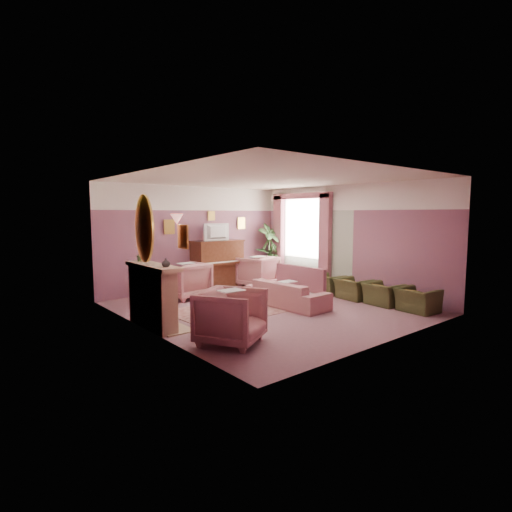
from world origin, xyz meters
TOP-DOWN VIEW (x-y plane):
  - floor at (0.00, 0.00)m, footprint 5.50×6.00m
  - ceiling at (0.00, 0.00)m, footprint 5.50×6.00m
  - wall_back at (0.00, 3.00)m, footprint 5.50×0.02m
  - wall_front at (0.00, -3.00)m, footprint 5.50×0.02m
  - wall_left at (-2.75, 0.00)m, footprint 0.02×6.00m
  - wall_right at (2.75, 0.00)m, footprint 0.02×6.00m
  - picture_rail_band at (0.00, 2.99)m, footprint 5.50×0.01m
  - stripe_panel at (2.73, 1.30)m, footprint 0.01×3.00m
  - fireplace_surround at (-2.59, 0.20)m, footprint 0.30×1.40m
  - fireplace_inset at (-2.49, 0.20)m, footprint 0.18×0.72m
  - fire_ember at (-2.45, 0.20)m, footprint 0.06×0.54m
  - mantel_shelf at (-2.56, 0.20)m, footprint 0.40×1.55m
  - hearth at (-2.39, 0.20)m, footprint 0.55×1.50m
  - mirror_frame at (-2.70, 0.20)m, footprint 0.04×0.72m
  - mirror_glass at (-2.67, 0.20)m, footprint 0.01×0.60m
  - sconce_shade at (-2.62, -0.85)m, footprint 0.20×0.20m
  - piano at (0.50, 2.68)m, footprint 1.40×0.60m
  - piano_keyshelf at (0.50, 2.33)m, footprint 1.30×0.12m
  - piano_keys at (0.50, 2.33)m, footprint 1.20×0.08m
  - piano_top at (0.50, 2.68)m, footprint 1.45×0.65m
  - television at (0.50, 2.63)m, footprint 0.80×0.12m
  - print_back_left at (-0.80, 2.96)m, footprint 0.30×0.03m
  - print_back_right at (1.55, 2.96)m, footprint 0.26×0.03m
  - print_back_mid at (0.50, 2.96)m, footprint 0.22×0.03m
  - print_left_wall at (-2.71, -1.20)m, footprint 0.03×0.28m
  - window_blind at (2.70, 1.55)m, footprint 0.03×1.40m
  - curtain_left at (2.62, 0.63)m, footprint 0.16×0.34m
  - curtain_right at (2.62, 2.47)m, footprint 0.16×0.34m
  - pelmet at (2.62, 1.55)m, footprint 0.16×2.20m
  - mantel_plant at (-2.55, 0.75)m, footprint 0.16×0.16m
  - mantel_vase at (-2.55, -0.30)m, footprint 0.16×0.16m
  - area_rug at (-0.71, 0.32)m, footprint 2.60×1.94m
  - coffee_table at (-0.90, 0.34)m, footprint 1.00×0.50m
  - table_paper at (-0.85, 0.34)m, footprint 0.35×0.28m
  - sofa at (0.46, -0.16)m, footprint 0.65×1.95m
  - sofa_throw at (0.86, -0.16)m, footprint 0.10×1.48m
  - floral_armchair_left at (-0.85, 2.04)m, footprint 0.93×0.93m
  - floral_armchair_right at (1.46, 2.08)m, footprint 0.93×0.93m
  - floral_armchair_front at (-2.02, -1.46)m, footprint 0.93×0.93m
  - olive_chair_a at (2.21, -2.28)m, footprint 0.55×0.78m
  - olive_chair_b at (2.21, -1.46)m, footprint 0.55×0.78m
  - olive_chair_c at (2.21, -0.64)m, footprint 0.55×0.78m
  - olive_chair_d at (2.21, 0.18)m, footprint 0.55×0.78m
  - side_table at (2.39, 2.58)m, footprint 0.52×0.52m
  - side_plant_big at (2.39, 2.58)m, footprint 0.30×0.30m
  - side_plant_small at (2.51, 2.48)m, footprint 0.16×0.16m
  - palm_pot at (2.32, 2.58)m, footprint 0.34×0.34m
  - palm_plant at (2.32, 2.58)m, footprint 0.76×0.76m

SIDE VIEW (x-z plane):
  - floor at x=0.00m, z-range -0.01..0.01m
  - area_rug at x=-0.71m, z-range 0.00..0.01m
  - hearth at x=-2.39m, z-range 0.00..0.02m
  - palm_pot at x=2.32m, z-range 0.00..0.34m
  - fire_ember at x=-2.45m, z-range 0.17..0.27m
  - coffee_table at x=-0.90m, z-range 0.00..0.45m
  - olive_chair_a at x=2.21m, z-range 0.00..0.67m
  - olive_chair_b at x=2.21m, z-range 0.00..0.67m
  - olive_chair_c at x=2.21m, z-range 0.00..0.67m
  - olive_chair_d at x=2.21m, z-range 0.00..0.67m
  - side_table at x=2.39m, z-range 0.00..0.70m
  - sofa at x=0.46m, z-range 0.00..0.79m
  - fireplace_inset at x=-2.49m, z-range 0.06..0.74m
  - table_paper at x=-0.85m, z-range 0.45..0.46m
  - floral_armchair_left at x=-0.85m, z-range 0.00..0.97m
  - floral_armchair_right at x=1.46m, z-range 0.00..0.97m
  - floral_armchair_front at x=-2.02m, z-range 0.00..0.97m
  - fireplace_surround at x=-2.59m, z-range 0.00..1.10m
  - sofa_throw at x=0.86m, z-range 0.33..0.87m
  - piano at x=0.50m, z-range 0.00..1.30m
  - piano_keyshelf at x=0.50m, z-range 0.69..0.75m
  - piano_keys at x=0.50m, z-range 0.75..0.77m
  - side_plant_small at x=2.51m, z-range 0.70..0.98m
  - side_plant_big at x=2.39m, z-range 0.70..1.04m
  - palm_plant at x=2.32m, z-range 0.34..1.78m
  - stripe_panel at x=2.73m, z-range 0.00..2.15m
  - mantel_shelf at x=-2.56m, z-range 1.09..1.16m
  - mantel_vase at x=-2.55m, z-range 1.15..1.31m
  - mantel_plant at x=-2.55m, z-range 1.15..1.43m
  - curtain_left at x=2.62m, z-range 0.00..2.60m
  - curtain_right at x=2.62m, z-range 0.00..2.60m
  - piano_top at x=0.50m, z-range 1.29..1.33m
  - wall_back at x=0.00m, z-range 0.00..2.80m
  - wall_front at x=0.00m, z-range 0.00..2.80m
  - wall_left at x=-2.75m, z-range 0.00..2.80m
  - wall_right at x=2.75m, z-range 0.00..2.80m
  - television at x=0.50m, z-range 1.36..1.84m
  - window_blind at x=2.70m, z-range 0.80..2.60m
  - print_back_left at x=-0.80m, z-range 1.53..1.91m
  - print_left_wall at x=-2.71m, z-range 1.54..1.90m
  - print_back_right at x=1.55m, z-range 1.61..1.95m
  - mirror_frame at x=-2.70m, z-range 1.20..2.40m
  - mirror_glass at x=-2.67m, z-range 1.27..2.33m
  - sconce_shade at x=-2.62m, z-range 1.90..2.06m
  - print_back_mid at x=0.50m, z-range 1.87..2.13m
  - picture_rail_band at x=0.00m, z-range 2.15..2.80m
  - pelmet at x=2.62m, z-range 2.48..2.64m
  - ceiling at x=0.00m, z-range 2.79..2.80m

